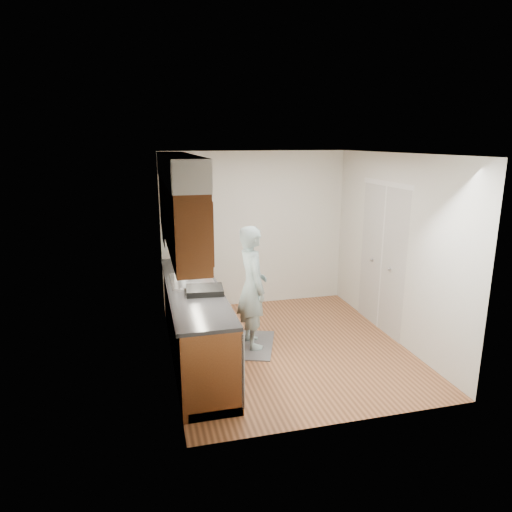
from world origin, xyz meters
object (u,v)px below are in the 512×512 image
Objects in this scene: soap_bottle_b at (197,261)px; soda_can at (207,267)px; person at (252,279)px; dish_rack at (205,290)px; soap_bottle_a at (183,263)px; steel_can at (199,266)px.

soap_bottle_b reaches higher than soda_can.
dish_rack is at bearing 119.61° from person.
soap_bottle_a is 0.65× the size of dish_rack.
soap_bottle_a is at bearing 179.40° from soda_can.
soap_bottle_a is at bearing 57.71° from person.
steel_can reaches higher than dish_rack.
soda_can is (0.12, -0.14, -0.04)m from soap_bottle_b.
soap_bottle_a is at bearing -159.76° from steel_can.
person is 14.52× the size of soda_can.
person is at bearing -40.95° from steel_can.
steel_can is (-0.62, 0.54, 0.08)m from person.
soap_bottle_b reaches higher than dish_rack.
person is 6.61× the size of soap_bottle_a.
steel_can is at bearing 20.24° from soap_bottle_a.
soap_bottle_a is 1.29× the size of soap_bottle_b.
person is 8.51× the size of soap_bottle_b.
dish_rack is at bearing -100.05° from soda_can.
soap_bottle_b is 0.07m from steel_can.
person is 0.69m from soda_can.
soap_bottle_b is at bearing 108.85° from steel_can.
dish_rack is at bearing -79.87° from soap_bottle_a.
soda_can is at bearing -0.60° from soap_bottle_a.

